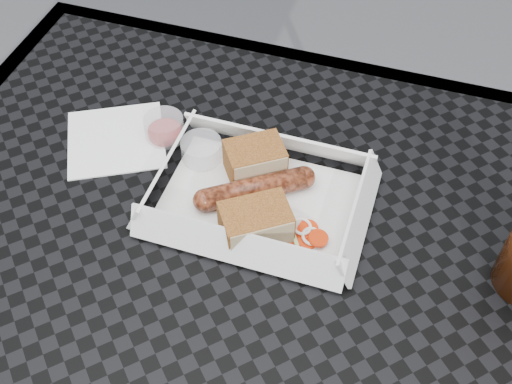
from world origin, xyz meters
TOP-DOWN VIEW (x-y plane):
  - patio_table at (0.00, 0.00)m, footprint 0.80×0.80m
  - food_tray at (0.03, 0.11)m, footprint 0.22×0.15m
  - bratwurst at (0.02, 0.11)m, footprint 0.13×0.10m
  - bread_near at (0.01, 0.15)m, footprint 0.08×0.08m
  - bread_far at (0.04, 0.06)m, footprint 0.09×0.08m
  - veg_garnish at (0.09, 0.07)m, footprint 0.03×0.03m
  - napkin at (-0.18, 0.15)m, footprint 0.16×0.16m
  - condiment_cup_sauce at (-0.12, 0.18)m, footprint 0.05×0.05m
  - condiment_cup_empty at (-0.06, 0.15)m, footprint 0.05×0.05m

SIDE VIEW (x-z plane):
  - patio_table at x=0.00m, z-range 0.30..1.04m
  - napkin at x=-0.18m, z-range 0.74..0.75m
  - food_tray at x=0.03m, z-range 0.74..0.75m
  - veg_garnish at x=0.09m, z-range 0.75..0.75m
  - condiment_cup_sauce at x=-0.12m, z-range 0.74..0.78m
  - condiment_cup_empty at x=-0.06m, z-range 0.74..0.78m
  - bratwurst at x=0.02m, z-range 0.75..0.78m
  - bread_far at x=0.04m, z-range 0.75..0.79m
  - bread_near at x=0.01m, z-range 0.75..0.79m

